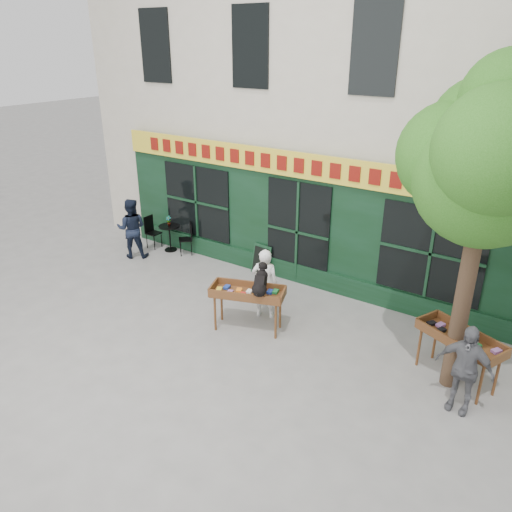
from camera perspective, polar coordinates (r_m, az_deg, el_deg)
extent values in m
plane|color=slate|center=(11.04, -1.47, -7.36)|extent=(80.00, 80.00, 0.00)
cube|color=beige|center=(14.77, 12.88, 20.42)|extent=(14.00, 7.00, 10.00)
cube|color=black|center=(12.22, 5.07, 4.00)|extent=(11.00, 0.16, 3.20)
cube|color=yellow|center=(11.72, 5.02, 10.30)|extent=(11.00, 0.06, 0.60)
cube|color=maroon|center=(11.69, 4.92, 10.26)|extent=(9.60, 0.03, 0.34)
cube|color=black|center=(12.66, 4.63, -1.89)|extent=(11.00, 0.10, 0.50)
cube|color=black|center=(12.22, 4.79, 2.77)|extent=(1.70, 0.05, 2.50)
cube|color=black|center=(13.91, -6.76, 6.16)|extent=(2.20, 0.05, 2.00)
cube|color=black|center=(11.07, 19.36, 0.28)|extent=(2.20, 0.05, 2.00)
cylinder|color=#382619|center=(8.96, 22.68, -4.05)|extent=(0.28, 0.28, 3.60)
sphere|color=#215713|center=(8.29, 24.84, 8.33)|extent=(2.20, 2.20, 2.20)
sphere|color=#215713|center=(8.55, 21.37, 10.68)|extent=(1.70, 1.70, 1.70)
sphere|color=#215713|center=(7.58, 26.10, 10.76)|extent=(1.80, 1.80, 1.80)
sphere|color=#215713|center=(8.81, 24.34, 13.23)|extent=(1.60, 1.60, 1.60)
sphere|color=#215713|center=(8.19, 27.03, 15.71)|extent=(1.40, 1.40, 1.40)
cylinder|color=brown|center=(10.54, -4.70, -6.56)|extent=(0.05, 0.05, 0.80)
cylinder|color=brown|center=(10.23, 2.26, -7.49)|extent=(0.05, 0.05, 0.80)
cylinder|color=brown|center=(10.90, -3.95, -5.44)|extent=(0.05, 0.05, 0.80)
cylinder|color=brown|center=(10.60, 2.78, -6.30)|extent=(0.05, 0.05, 0.80)
cube|color=brown|center=(10.34, -0.96, -4.42)|extent=(1.61, 1.05, 0.05)
cube|color=brown|center=(10.06, -1.41, -4.77)|extent=(1.43, 0.54, 0.18)
cube|color=brown|center=(10.56, -0.55, -3.33)|extent=(1.43, 0.54, 0.18)
cube|color=brown|center=(10.32, -0.97, -4.13)|extent=(1.36, 0.81, 0.06)
imported|color=white|center=(10.83, 1.01, -3.17)|extent=(0.68, 0.56, 1.60)
cylinder|color=brown|center=(9.93, 18.14, -9.86)|extent=(0.05, 0.05, 0.80)
cylinder|color=brown|center=(9.33, 24.25, -13.27)|extent=(0.05, 0.05, 0.80)
cylinder|color=brown|center=(10.23, 19.78, -9.04)|extent=(0.05, 0.05, 0.80)
cylinder|color=brown|center=(9.66, 25.79, -12.25)|extent=(0.05, 0.05, 0.80)
cube|color=brown|center=(9.55, 22.28, -8.98)|extent=(1.61, 1.14, 0.05)
cube|color=brown|center=(9.30, 21.26, -9.15)|extent=(1.39, 0.65, 0.18)
cube|color=brown|center=(9.72, 23.39, -8.01)|extent=(1.39, 0.65, 0.18)
cube|color=brown|center=(9.52, 22.33, -8.67)|extent=(1.35, 0.89, 0.06)
imported|color=#57585C|center=(8.90, 22.68, -11.79)|extent=(0.95, 0.45, 1.59)
cylinder|color=black|center=(14.78, -9.71, 0.72)|extent=(0.36, 0.36, 0.03)
cylinder|color=black|center=(14.64, -9.81, 2.02)|extent=(0.04, 0.04, 0.72)
cylinder|color=black|center=(14.51, -9.91, 3.38)|extent=(0.60, 0.60, 0.03)
cube|color=black|center=(14.92, -11.63, 2.57)|extent=(0.36, 0.36, 0.03)
cube|color=black|center=(14.95, -12.17, 3.59)|extent=(0.03, 0.36, 0.50)
cylinder|color=black|center=(14.80, -11.55, 1.46)|extent=(0.02, 0.02, 0.44)
cylinder|color=black|center=(15.00, -10.75, 1.82)|extent=(0.02, 0.02, 0.44)
cylinder|color=black|center=(15.01, -12.36, 1.69)|extent=(0.02, 0.02, 0.44)
cylinder|color=black|center=(15.20, -11.57, 2.05)|extent=(0.02, 0.02, 0.44)
cube|color=black|center=(14.30, -8.08, 1.89)|extent=(0.51, 0.51, 0.03)
cube|color=black|center=(14.21, -7.46, 2.88)|extent=(0.28, 0.27, 0.50)
cylinder|color=black|center=(14.51, -8.66, 1.22)|extent=(0.02, 0.02, 0.44)
cylinder|color=black|center=(14.24, -8.59, 0.77)|extent=(0.02, 0.02, 0.44)
cylinder|color=black|center=(14.53, -7.49, 1.31)|extent=(0.02, 0.02, 0.44)
cylinder|color=black|center=(14.25, -7.39, 0.86)|extent=(0.02, 0.02, 0.44)
imported|color=gray|center=(14.46, -9.95, 3.97)|extent=(0.18, 0.14, 0.29)
imported|color=black|center=(14.28, -14.02, 3.08)|extent=(1.04, 1.00, 1.69)
cube|color=black|center=(12.97, 0.59, -0.43)|extent=(0.58, 0.24, 0.79)
cube|color=black|center=(12.95, 0.54, -0.46)|extent=(0.47, 0.21, 0.65)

